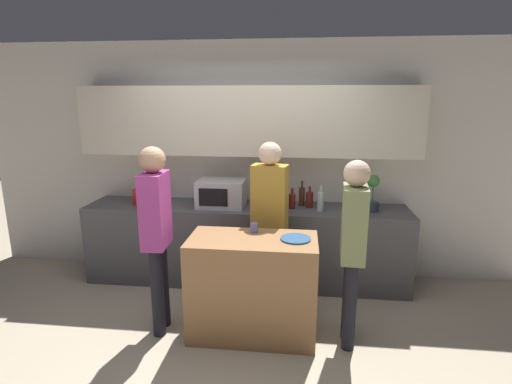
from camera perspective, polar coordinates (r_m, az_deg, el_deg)
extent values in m
plane|color=#BCAD93|center=(3.60, -4.73, -22.01)|extent=(14.00, 14.00, 0.00)
cube|color=silver|center=(4.71, -0.93, 4.48)|extent=(6.40, 0.08, 2.70)
cube|color=beige|center=(4.46, -1.29, 10.11)|extent=(3.74, 0.32, 0.75)
cube|color=#4C4C51|center=(4.61, -1.46, -7.42)|extent=(3.60, 0.62, 0.89)
cube|color=#996B42|center=(3.62, -0.47, -13.39)|extent=(1.11, 0.56, 0.90)
cube|color=#B7BABC|center=(4.46, -4.97, -0.18)|extent=(0.52, 0.38, 0.30)
cube|color=black|center=(4.28, -6.14, -0.78)|extent=(0.31, 0.01, 0.19)
cube|color=#B21E19|center=(4.72, -15.41, -0.60)|extent=(0.26, 0.16, 0.18)
cube|color=black|center=(4.72, -16.04, 0.51)|extent=(0.02, 0.11, 0.01)
cube|color=black|center=(4.68, -14.91, 0.48)|extent=(0.02, 0.11, 0.01)
cylinder|color=#333D4C|center=(4.46, 16.22, -2.00)|extent=(0.14, 0.14, 0.10)
cylinder|color=#38662D|center=(4.42, 16.34, -0.25)|extent=(0.01, 0.01, 0.18)
sphere|color=#3D7A38|center=(4.39, 16.46, 1.52)|extent=(0.13, 0.13, 0.13)
cylinder|color=black|center=(4.31, 3.58, -1.45)|extent=(0.08, 0.08, 0.18)
cylinder|color=black|center=(4.28, 3.60, 0.15)|extent=(0.03, 0.03, 0.07)
cylinder|color=maroon|center=(4.39, 5.18, -1.31)|extent=(0.08, 0.08, 0.16)
cylinder|color=maroon|center=(4.36, 5.21, 0.13)|extent=(0.03, 0.03, 0.06)
cylinder|color=#472814|center=(4.51, 6.55, -0.67)|extent=(0.07, 0.07, 0.21)
cylinder|color=#472814|center=(4.47, 6.60, 1.11)|extent=(0.02, 0.02, 0.08)
cylinder|color=maroon|center=(4.46, 7.64, -1.10)|extent=(0.08, 0.08, 0.17)
cylinder|color=maroon|center=(4.43, 7.69, 0.38)|extent=(0.03, 0.03, 0.07)
cylinder|color=silver|center=(4.33, 9.20, -1.36)|extent=(0.07, 0.07, 0.20)
cylinder|color=silver|center=(4.30, 9.27, 0.46)|extent=(0.03, 0.03, 0.08)
cylinder|color=#2D5684|center=(3.43, 5.69, -6.66)|extent=(0.26, 0.26, 0.01)
cylinder|color=#5B6AB1|center=(3.58, -0.26, -5.14)|extent=(0.07, 0.07, 0.08)
cylinder|color=black|center=(4.10, 2.98, -10.77)|extent=(0.11, 0.11, 0.81)
cylinder|color=black|center=(4.14, 0.79, -10.52)|extent=(0.11, 0.11, 0.81)
cube|color=#B58B30|center=(3.88, 1.96, -0.79)|extent=(0.37, 0.25, 0.64)
sphere|color=beige|center=(3.79, 2.01, 5.53)|extent=(0.22, 0.22, 0.22)
cylinder|color=black|center=(3.85, -13.19, -12.73)|extent=(0.11, 0.11, 0.82)
cylinder|color=black|center=(3.72, -13.91, -13.80)|extent=(0.11, 0.11, 0.82)
cube|color=#AC3C90|center=(3.52, -14.20, -2.52)|extent=(0.21, 0.35, 0.65)
sphere|color=tan|center=(3.43, -14.62, 4.49)|extent=(0.22, 0.22, 0.22)
cylinder|color=black|center=(3.53, 13.24, -15.64)|extent=(0.11, 0.11, 0.78)
cylinder|color=black|center=(3.68, 13.13, -14.43)|extent=(0.11, 0.11, 0.78)
cube|color=#818C5A|center=(3.33, 13.82, -4.41)|extent=(0.21, 0.35, 0.62)
sphere|color=beige|center=(3.23, 14.24, 2.59)|extent=(0.21, 0.21, 0.21)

